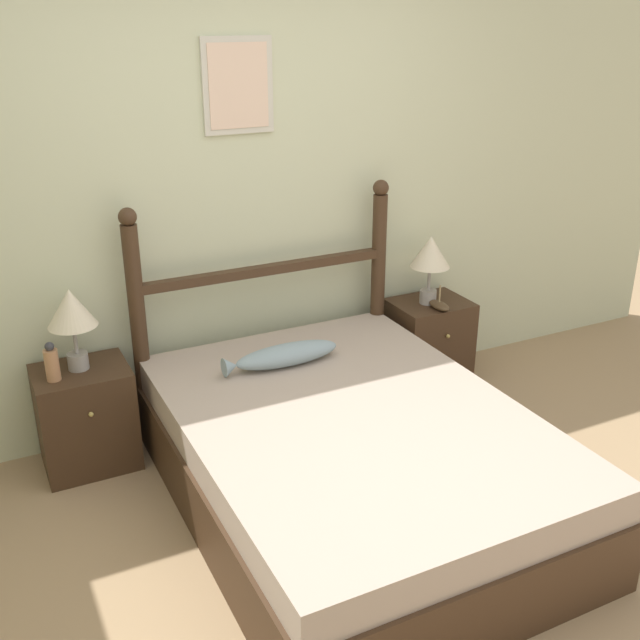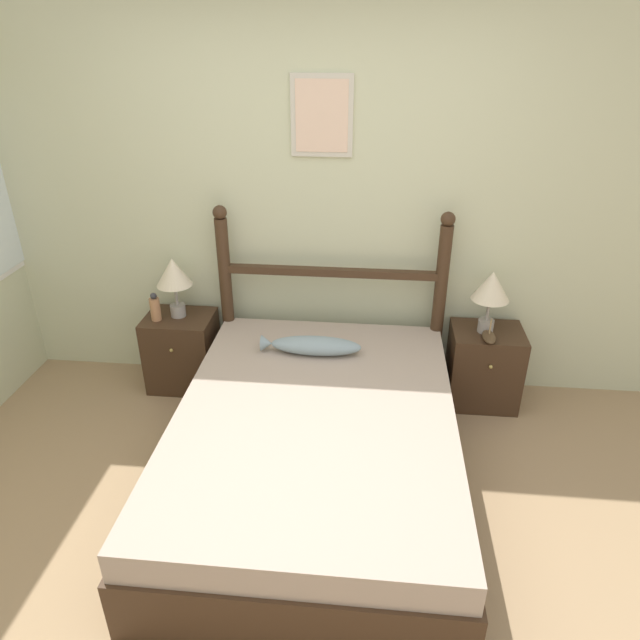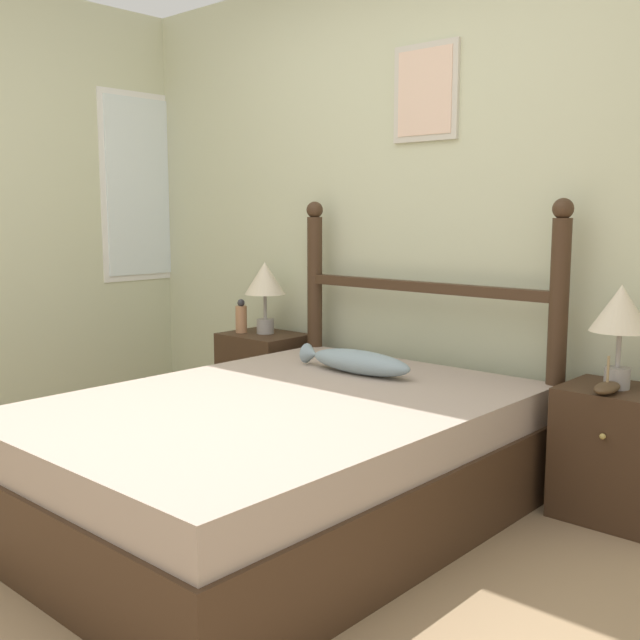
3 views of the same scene
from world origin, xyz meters
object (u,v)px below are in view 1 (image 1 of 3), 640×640
(table_lamp_right, at_px, (430,255))
(bottle, at_px, (52,363))
(bed, at_px, (352,459))
(nightstand_left, at_px, (86,418))
(table_lamp_left, at_px, (71,312))
(model_boat, at_px, (439,305))
(fish_pillow, at_px, (284,355))
(nightstand_right, at_px, (428,342))

(table_lamp_right, height_order, bottle, table_lamp_right)
(bed, height_order, nightstand_left, nightstand_left)
(table_lamp_left, height_order, table_lamp_right, same)
(table_lamp_left, xyz_separation_m, model_boat, (2.07, -0.13, -0.28))
(nightstand_left, xyz_separation_m, bottle, (-0.13, -0.06, 0.36))
(table_lamp_right, bearing_deg, table_lamp_left, 179.40)
(table_lamp_left, distance_m, model_boat, 2.09)
(bed, distance_m, nightstand_left, 1.39)
(table_lamp_left, xyz_separation_m, table_lamp_right, (2.07, -0.02, 0.00))
(bed, bearing_deg, bottle, 144.06)
(bed, height_order, fish_pillow, fish_pillow)
(bottle, bearing_deg, table_lamp_right, 1.33)
(bed, height_order, model_boat, model_boat)
(nightstand_left, xyz_separation_m, fish_pillow, (0.97, -0.32, 0.28))
(nightstand_right, bearing_deg, bed, -139.01)
(table_lamp_right, bearing_deg, nightstand_left, 179.84)
(table_lamp_left, xyz_separation_m, fish_pillow, (0.97, -0.33, -0.30))
(table_lamp_left, bearing_deg, model_boat, -3.71)
(bottle, distance_m, model_boat, 2.20)
(bed, relative_size, fish_pillow, 3.32)
(bed, distance_m, fish_pillow, 0.67)
(table_lamp_right, bearing_deg, bottle, -178.67)
(bottle, height_order, model_boat, bottle)
(fish_pillow, bearing_deg, table_lamp_right, 15.86)
(nightstand_left, relative_size, fish_pillow, 0.87)
(nightstand_right, bearing_deg, table_lamp_right, -168.02)
(nightstand_left, bearing_deg, bottle, -156.29)
(nightstand_left, bearing_deg, fish_pillow, -18.18)
(model_boat, relative_size, fish_pillow, 0.28)
(table_lamp_left, height_order, bottle, table_lamp_left)
(nightstand_left, distance_m, table_lamp_right, 2.14)
(table_lamp_right, distance_m, bottle, 2.21)
(nightstand_right, bearing_deg, fish_pillow, -164.24)
(bed, bearing_deg, table_lamp_left, 138.53)
(nightstand_right, height_order, model_boat, model_boat)
(table_lamp_right, distance_m, model_boat, 0.30)
(nightstand_left, relative_size, bottle, 2.72)
(bed, height_order, bottle, bottle)
(model_boat, bearing_deg, bottle, 178.40)
(nightstand_left, relative_size, nightstand_right, 1.00)
(bottle, xyz_separation_m, model_boat, (2.20, -0.06, -0.07))
(table_lamp_left, bearing_deg, bed, -41.47)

